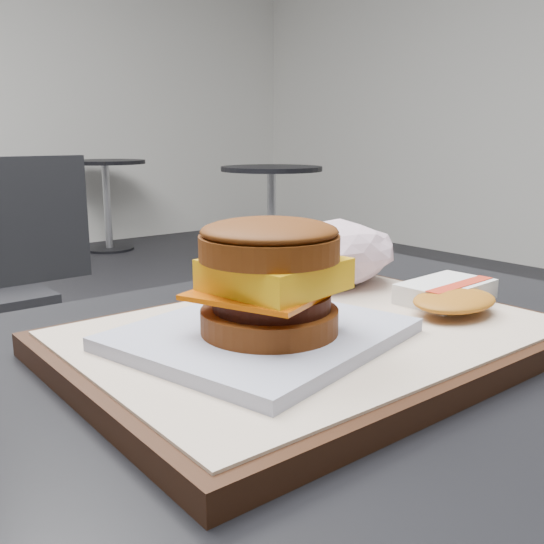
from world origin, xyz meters
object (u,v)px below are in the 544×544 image
at_px(serving_tray, 312,339).
at_px(breakfast_sandwich, 268,291).
at_px(crumpled_wrapper, 331,253).
at_px(hash_brown, 450,295).

xyz_separation_m(serving_tray, breakfast_sandwich, (-0.05, -0.01, 0.05)).
relative_size(breakfast_sandwich, crumpled_wrapper, 1.54).
bearing_deg(hash_brown, serving_tray, 166.70).
bearing_deg(hash_brown, crumpled_wrapper, 99.46).
xyz_separation_m(breakfast_sandwich, crumpled_wrapper, (0.17, 0.11, -0.01)).
bearing_deg(crumpled_wrapper, hash_brown, -80.54).
height_order(serving_tray, hash_brown, hash_brown).
bearing_deg(breakfast_sandwich, serving_tray, 8.52).
distance_m(hash_brown, crumpled_wrapper, 0.13).
relative_size(serving_tray, crumpled_wrapper, 2.61).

